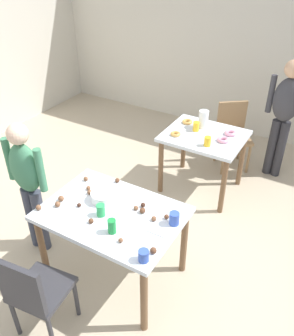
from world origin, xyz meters
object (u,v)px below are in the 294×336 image
mixing_bowl (103,196)px  pitcher_far (203,119)px  chair_near_table (34,291)px  dining_table_near (112,221)px  person_adult_far (284,110)px  person_girl_near (28,180)px  dining_table_far (204,144)px  chair_far_table (233,131)px  soda_can (112,226)px

mixing_bowl → pitcher_far: size_ratio=1.02×
chair_near_table → mixing_bowl: 0.94m
dining_table_near → mixing_bowl: size_ratio=5.37×
person_adult_far → dining_table_near: bearing=-108.8°
person_girl_near → dining_table_far: bearing=60.1°
pitcher_far → person_adult_far: bearing=38.3°
dining_table_near → chair_far_table: 2.39m
pitcher_far → mixing_bowl: bearing=-96.7°
dining_table_near → person_girl_near: person_girl_near is taller
chair_near_table → soda_can: 0.74m
chair_far_table → soda_can: size_ratio=7.13×
dining_table_far → person_adult_far: bearing=48.1°
person_adult_far → pitcher_far: bearing=-141.7°
person_girl_near → person_adult_far: bearing=56.0°
chair_far_table → person_girl_near: bearing=-114.5°
dining_table_far → chair_far_table: bearing=80.7°
chair_near_table → chair_far_table: same height
chair_far_table → pitcher_far: 0.70m
dining_table_far → pitcher_far: pitcher_far is taller
dining_table_far → person_adult_far: (0.69, 0.77, 0.28)m
dining_table_far → mixing_bowl: (-0.29, -1.56, 0.16)m
chair_far_table → pitcher_far: bearing=-110.0°
person_adult_far → soda_can: size_ratio=12.42×
dining_table_far → soda_can: soda_can is taller
person_adult_far → soda_can: bearing=-104.6°
soda_can → chair_near_table: bearing=-117.0°
chair_near_table → chair_far_table: size_ratio=1.00×
dining_table_far → chair_far_table: 0.74m
soda_can → person_adult_far: bearing=75.4°
soda_can → mixing_bowl: bearing=135.4°
dining_table_near → mixing_bowl: bearing=147.6°
dining_table_far → soda_can: size_ratio=7.39×
chair_far_table → mixing_bowl: (-0.41, -2.27, 0.29)m
dining_table_far → pitcher_far: size_ratio=4.24×
chair_far_table → soda_can: 2.59m
person_adult_far → mixing_bowl: (-0.98, -2.32, -0.12)m
dining_table_near → person_adult_far: bearing=71.2°
pitcher_far → person_girl_near: bearing=-115.7°
chair_near_table → pitcher_far: (0.21, 2.60, 0.36)m
dining_table_near → dining_table_far: 1.66m
chair_near_table → soda_can: size_ratio=7.13×
dining_table_near → pitcher_far: bearing=88.5°
dining_table_near → mixing_bowl: 0.23m
dining_table_far → person_girl_near: size_ratio=0.65×
person_adult_far → soda_can: (-0.68, -2.62, -0.10)m
chair_near_table → pitcher_far: size_ratio=4.09×
dining_table_far → soda_can: bearing=-89.8°
person_girl_near → mixing_bowl: 0.73m
pitcher_far → chair_near_table: bearing=-94.6°
dining_table_far → chair_far_table: size_ratio=1.04×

